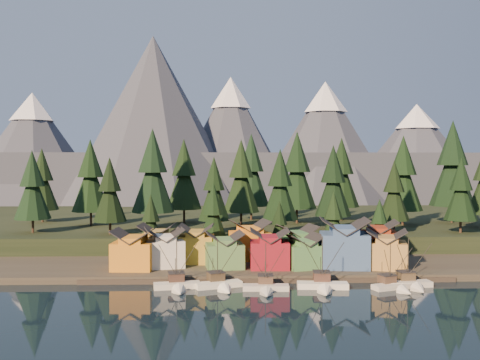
{
  "coord_description": "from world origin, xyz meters",
  "views": [
    {
      "loc": [
        -9.76,
        -96.58,
        25.69
      ],
      "look_at": [
        -5.52,
        30.0,
        21.27
      ],
      "focal_mm": 40.0,
      "sensor_mm": 36.0,
      "label": 1
    }
  ],
  "objects_px": {
    "boat_2": "(220,278)",
    "house_front_0": "(133,248)",
    "house_front_1": "(164,247)",
    "house_back_0": "(157,242)",
    "boat_1": "(178,279)",
    "boat_4": "(323,279)",
    "house_back_1": "(196,243)",
    "boat_6": "(412,278)",
    "boat_3": "(266,282)",
    "boat_5": "(395,280)"
  },
  "relations": [
    {
      "from": "boat_3",
      "to": "boat_6",
      "type": "xyz_separation_m",
      "value": [
        29.83,
        2.04,
        0.17
      ]
    },
    {
      "from": "boat_3",
      "to": "house_back_1",
      "type": "distance_m",
      "value": 27.71
    },
    {
      "from": "boat_1",
      "to": "house_front_1",
      "type": "bearing_deg",
      "value": 95.18
    },
    {
      "from": "boat_4",
      "to": "boat_6",
      "type": "height_order",
      "value": "boat_4"
    },
    {
      "from": "house_front_1",
      "to": "house_back_0",
      "type": "relative_size",
      "value": 1.12
    },
    {
      "from": "boat_2",
      "to": "house_front_0",
      "type": "height_order",
      "value": "house_front_0"
    },
    {
      "from": "boat_1",
      "to": "house_back_0",
      "type": "distance_m",
      "value": 23.43
    },
    {
      "from": "house_back_0",
      "to": "boat_2",
      "type": "bearing_deg",
      "value": -50.46
    },
    {
      "from": "boat_6",
      "to": "house_back_0",
      "type": "height_order",
      "value": "house_back_0"
    },
    {
      "from": "boat_1",
      "to": "boat_6",
      "type": "distance_m",
      "value": 47.44
    },
    {
      "from": "boat_3",
      "to": "house_front_0",
      "type": "distance_m",
      "value": 32.76
    },
    {
      "from": "house_front_1",
      "to": "house_front_0",
      "type": "bearing_deg",
      "value": -171.67
    },
    {
      "from": "boat_3",
      "to": "house_front_1",
      "type": "relative_size",
      "value": 1.02
    },
    {
      "from": "boat_4",
      "to": "house_front_1",
      "type": "xyz_separation_m",
      "value": [
        -33.5,
        17.04,
        3.97
      ]
    },
    {
      "from": "boat_5",
      "to": "boat_1",
      "type": "bearing_deg",
      "value": 157.49
    },
    {
      "from": "boat_1",
      "to": "boat_3",
      "type": "relative_size",
      "value": 1.07
    },
    {
      "from": "boat_2",
      "to": "boat_5",
      "type": "bearing_deg",
      "value": -22.68
    },
    {
      "from": "boat_1",
      "to": "boat_3",
      "type": "xyz_separation_m",
      "value": [
        17.61,
        -2.21,
        -0.19
      ]
    },
    {
      "from": "boat_1",
      "to": "boat_5",
      "type": "distance_m",
      "value": 43.46
    },
    {
      "from": "boat_3",
      "to": "boat_5",
      "type": "height_order",
      "value": "boat_3"
    },
    {
      "from": "boat_2",
      "to": "house_front_0",
      "type": "relative_size",
      "value": 1.16
    },
    {
      "from": "house_front_1",
      "to": "boat_6",
      "type": "bearing_deg",
      "value": -30.21
    },
    {
      "from": "boat_4",
      "to": "boat_6",
      "type": "relative_size",
      "value": 1.07
    },
    {
      "from": "boat_1",
      "to": "boat_5",
      "type": "relative_size",
      "value": 1.11
    },
    {
      "from": "boat_4",
      "to": "house_front_0",
      "type": "relative_size",
      "value": 1.23
    },
    {
      "from": "boat_3",
      "to": "house_back_0",
      "type": "bearing_deg",
      "value": 137.62
    },
    {
      "from": "boat_2",
      "to": "house_front_1",
      "type": "relative_size",
      "value": 1.09
    },
    {
      "from": "boat_6",
      "to": "house_front_0",
      "type": "height_order",
      "value": "house_front_0"
    },
    {
      "from": "boat_2",
      "to": "boat_4",
      "type": "relative_size",
      "value": 0.95
    },
    {
      "from": "house_back_1",
      "to": "boat_6",
      "type": "bearing_deg",
      "value": -22.63
    },
    {
      "from": "boat_1",
      "to": "boat_4",
      "type": "bearing_deg",
      "value": -12.41
    },
    {
      "from": "boat_3",
      "to": "house_back_0",
      "type": "distance_m",
      "value": 34.67
    },
    {
      "from": "boat_5",
      "to": "boat_4",
      "type": "bearing_deg",
      "value": 157.13
    },
    {
      "from": "house_front_1",
      "to": "house_back_0",
      "type": "xyz_separation_m",
      "value": [
        -2.47,
        6.19,
        0.11
      ]
    },
    {
      "from": "boat_4",
      "to": "boat_3",
      "type": "bearing_deg",
      "value": -170.22
    },
    {
      "from": "boat_5",
      "to": "boat_2",
      "type": "bearing_deg",
      "value": 156.1
    },
    {
      "from": "boat_3",
      "to": "house_front_1",
      "type": "distance_m",
      "value": 28.73
    },
    {
      "from": "house_front_0",
      "to": "boat_6",
      "type": "bearing_deg",
      "value": -9.07
    },
    {
      "from": "boat_4",
      "to": "house_back_0",
      "type": "bearing_deg",
      "value": 151.88
    },
    {
      "from": "house_front_0",
      "to": "house_back_1",
      "type": "bearing_deg",
      "value": 32.61
    },
    {
      "from": "boat_2",
      "to": "boat_1",
      "type": "bearing_deg",
      "value": 164.42
    },
    {
      "from": "boat_2",
      "to": "boat_5",
      "type": "height_order",
      "value": "boat_2"
    },
    {
      "from": "house_front_1",
      "to": "house_back_1",
      "type": "xyz_separation_m",
      "value": [
        7.11,
        4.94,
        0.11
      ]
    },
    {
      "from": "boat_3",
      "to": "house_front_0",
      "type": "bearing_deg",
      "value": 153.99
    },
    {
      "from": "boat_1",
      "to": "boat_2",
      "type": "height_order",
      "value": "boat_1"
    },
    {
      "from": "house_back_1",
      "to": "boat_1",
      "type": "bearing_deg",
      "value": -95.11
    },
    {
      "from": "boat_1",
      "to": "house_front_0",
      "type": "height_order",
      "value": "house_front_0"
    },
    {
      "from": "boat_2",
      "to": "boat_5",
      "type": "xyz_separation_m",
      "value": [
        34.86,
        -2.38,
        -0.14
      ]
    },
    {
      "from": "boat_5",
      "to": "house_front_0",
      "type": "xyz_separation_m",
      "value": [
        -54.36,
        15.17,
        4.27
      ]
    },
    {
      "from": "house_front_0",
      "to": "house_back_1",
      "type": "xyz_separation_m",
      "value": [
        13.73,
        7.53,
        0.04
      ]
    }
  ]
}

